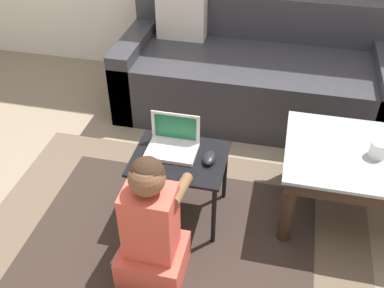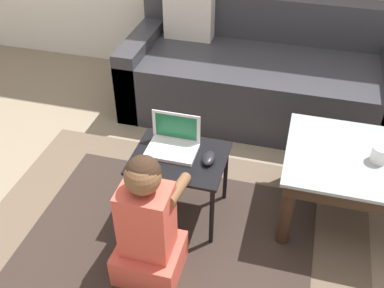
# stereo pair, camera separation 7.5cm
# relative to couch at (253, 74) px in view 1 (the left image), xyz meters

# --- Properties ---
(ground_plane) EXTENTS (16.00, 16.00, 0.00)m
(ground_plane) POSITION_rel_couch_xyz_m (-0.14, -1.25, -0.28)
(ground_plane) COLOR #7F705B
(area_rug) EXTENTS (2.11, 1.54, 0.01)m
(area_rug) POSITION_rel_couch_xyz_m (-0.26, -1.43, -0.28)
(area_rug) COLOR brown
(area_rug) RESTS_ON ground_plane
(couch) EXTENTS (1.93, 0.88, 0.81)m
(couch) POSITION_rel_couch_xyz_m (0.00, 0.00, 0.00)
(couch) COLOR #2D2D33
(couch) RESTS_ON ground_plane
(coffee_table) EXTENTS (0.84, 0.63, 0.45)m
(coffee_table) POSITION_rel_couch_xyz_m (0.70, -1.02, 0.09)
(coffee_table) COLOR gray
(coffee_table) RESTS_ON ground_plane
(laptop_desk) EXTENTS (0.49, 0.40, 0.41)m
(laptop_desk) POSITION_rel_couch_xyz_m (-0.26, -1.22, 0.07)
(laptop_desk) COLOR black
(laptop_desk) RESTS_ON ground_plane
(laptop) EXTENTS (0.26, 0.18, 0.19)m
(laptop) POSITION_rel_couch_xyz_m (-0.30, -1.17, 0.16)
(laptop) COLOR silver
(laptop) RESTS_ON laptop_desk
(computer_mouse) EXTENTS (0.07, 0.12, 0.04)m
(computer_mouse) POSITION_rel_couch_xyz_m (-0.10, -1.21, 0.15)
(computer_mouse) COLOR black
(computer_mouse) RESTS_ON laptop_desk
(person_seated) EXTENTS (0.31, 0.43, 0.73)m
(person_seated) POSITION_rel_couch_xyz_m (-0.29, -1.63, 0.03)
(person_seated) COLOR #CC4C3D
(person_seated) RESTS_ON ground_plane
(cup_on_table) EXTENTS (0.09, 0.09, 0.09)m
(cup_on_table) POSITION_rel_couch_xyz_m (0.74, -1.03, 0.21)
(cup_on_table) COLOR white
(cup_on_table) RESTS_ON coffee_table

